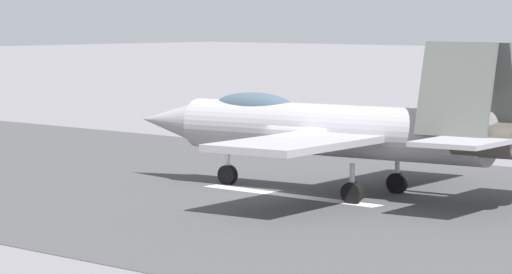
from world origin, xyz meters
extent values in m
plane|color=slate|center=(0.00, 0.00, 0.00)|extent=(400.00, 400.00, 0.00)
cube|color=#424243|center=(0.00, 0.00, 0.01)|extent=(240.00, 26.00, 0.02)
cube|color=white|center=(0.06, 0.00, 0.02)|extent=(8.00, 0.70, 0.00)
cylinder|color=#9A979E|center=(-0.84, -1.33, 2.34)|extent=(12.38, 3.42, 1.88)
cone|color=#9A979E|center=(6.63, -0.37, 2.34)|extent=(3.01, 1.95, 1.60)
ellipsoid|color=#3F5160|center=(2.58, -0.89, 3.05)|extent=(3.71, 1.55, 1.10)
cylinder|color=#47423D|center=(-7.14, -1.58, 2.34)|extent=(2.32, 1.37, 1.10)
cylinder|color=#47423D|center=(-7.00, -2.67, 2.34)|extent=(2.32, 1.37, 1.10)
cube|color=#9A979E|center=(-2.34, 2.48, 2.24)|extent=(4.14, 6.43, 0.24)
cube|color=#9A979E|center=(-1.33, -5.39, 2.24)|extent=(4.14, 6.43, 0.24)
cube|color=#9A979E|center=(-7.37, 0.25, 2.44)|extent=(2.74, 3.08, 0.16)
cube|color=#565957|center=(-6.25, -1.11, 4.04)|extent=(2.70, 1.27, 3.14)
cube|color=#565957|center=(-6.02, -2.90, 4.04)|extent=(2.70, 1.27, 3.14)
cylinder|color=silver|center=(3.83, -0.73, 0.70)|extent=(0.18, 0.18, 1.40)
cylinder|color=black|center=(3.83, -0.73, 0.38)|extent=(0.79, 0.39, 0.76)
cylinder|color=silver|center=(-2.83, 0.03, 0.70)|extent=(0.18, 0.18, 1.40)
cylinder|color=black|center=(-2.83, 0.03, 0.38)|extent=(0.79, 0.39, 0.76)
cylinder|color=silver|center=(-2.42, -3.14, 0.70)|extent=(0.18, 0.18, 1.40)
cylinder|color=black|center=(-2.42, -3.14, 0.38)|extent=(0.79, 0.39, 0.76)
camera|label=1|loc=(-29.86, 34.54, 6.44)|focal=89.87mm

